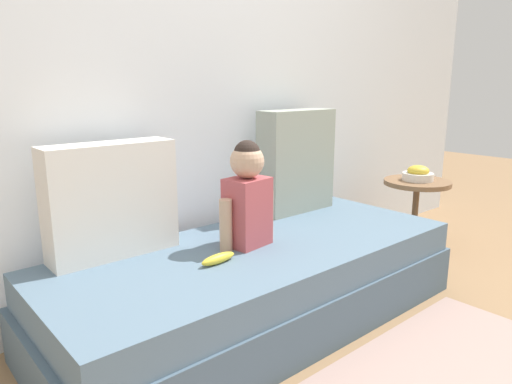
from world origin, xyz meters
name	(u,v)px	position (x,y,z in m)	size (l,w,h in m)	color
ground_plane	(259,320)	(0.00, 0.00, 0.00)	(12.00, 12.00, 0.00)	#93704C
back_wall	(188,47)	(0.00, 0.54, 1.27)	(5.20, 0.10, 2.55)	silver
couch	(259,284)	(0.00, 0.00, 0.19)	(2.00, 0.82, 0.38)	#495F70
throw_pillow_left	(111,200)	(-0.55, 0.31, 0.62)	(0.54, 0.16, 0.48)	silver
throw_pillow_right	(296,161)	(0.55, 0.31, 0.67)	(0.47, 0.16, 0.57)	#99A393
toddler	(247,195)	(-0.04, 0.04, 0.61)	(0.30, 0.17, 0.48)	#B24C51
banana	(218,259)	(-0.27, -0.06, 0.40)	(0.17, 0.04, 0.04)	yellow
side_table	(416,196)	(1.43, 0.06, 0.37)	(0.43, 0.43, 0.48)	brown
fruit_bowl	(418,174)	(1.43, 0.06, 0.52)	(0.20, 0.20, 0.10)	silver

